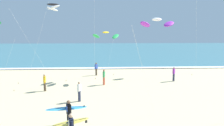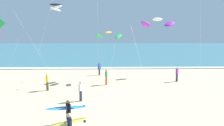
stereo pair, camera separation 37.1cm
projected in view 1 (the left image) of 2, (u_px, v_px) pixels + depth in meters
name	position (u px, v px, depth m)	size (l,w,h in m)	color
ocean_water	(106.00, 50.00, 61.48)	(160.00, 60.00, 0.08)	teal
shoreline_foam	(110.00, 68.00, 32.14)	(160.00, 1.31, 0.01)	white
surfer_lead	(68.00, 110.00, 12.48)	(2.47, 1.55, 1.71)	black
surfer_trailing	(71.00, 126.00, 10.52)	(1.98, 1.14, 1.71)	black
kite_arc_golden_far	(106.00, 35.00, 24.05)	(3.15, 3.95, 5.41)	green
kite_arc_charcoal_distant	(53.00, 7.00, 20.33)	(4.52, 2.57, 8.01)	white
kite_arc_ivory_close	(157.00, 23.00, 13.72)	(3.13, 3.79, 6.33)	purple
bystander_yellow_top	(45.00, 82.00, 20.15)	(0.22, 0.50, 1.59)	#4C3D2D
bystander_green_top	(104.00, 77.00, 22.44)	(0.25, 0.49, 1.59)	#D8593F
bystander_blue_top	(96.00, 69.00, 27.18)	(0.40, 0.36, 1.59)	#4C3D2D
bystander_white_top	(79.00, 91.00, 17.22)	(0.32, 0.44, 1.59)	#2D334C
bystander_purple_top	(174.00, 74.00, 24.05)	(0.36, 0.39, 1.59)	#2D334C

